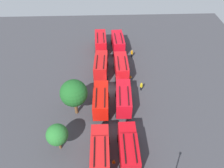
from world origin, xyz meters
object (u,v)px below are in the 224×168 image
(fire_truck_1, at_px, (123,98))
(tree_0, at_px, (57,135))
(fire_truck_3, at_px, (118,42))
(traffic_cone_0, at_px, (114,161))
(fire_truck_0, at_px, (128,148))
(firefighter_0, at_px, (132,53))
(fire_truck_4, at_px, (100,151))
(fire_truck_5, at_px, (101,100))
(firefighter_2, at_px, (141,86))
(tree_1, at_px, (74,93))
(traffic_cone_1, at_px, (131,76))
(fire_truck_7, at_px, (101,41))
(fire_truck_2, at_px, (121,66))
(firefighter_1, at_px, (122,58))
(fire_truck_6, at_px, (101,65))

(fire_truck_1, height_order, tree_0, tree_0)
(fire_truck_3, distance_m, traffic_cone_0, 28.66)
(fire_truck_0, bearing_deg, firefighter_0, -7.42)
(fire_truck_3, height_order, traffic_cone_0, fire_truck_3)
(fire_truck_4, xyz_separation_m, fire_truck_5, (9.65, -0.13, 0.00))
(fire_truck_4, xyz_separation_m, firefighter_2, (14.02, -7.67, -1.19))
(fire_truck_0, distance_m, firefighter_0, 24.90)
(fire_truck_4, relative_size, tree_1, 1.05)
(fire_truck_3, distance_m, fire_truck_5, 18.69)
(fire_truck_1, bearing_deg, traffic_cone_0, 171.21)
(fire_truck_5, distance_m, traffic_cone_1, 10.18)
(firefighter_2, bearing_deg, fire_truck_3, 62.84)
(fire_truck_7, bearing_deg, tree_0, 165.48)
(fire_truck_2, distance_m, fire_truck_3, 9.23)
(fire_truck_4, relative_size, firefighter_1, 4.48)
(fire_truck_3, xyz_separation_m, tree_0, (-25.87, 10.00, 1.10))
(firefighter_1, bearing_deg, tree_0, 77.00)
(fire_truck_3, xyz_separation_m, fire_truck_7, (0.40, 3.98, 0.00))
(firefighter_0, bearing_deg, firefighter_1, -1.85)
(fire_truck_1, relative_size, traffic_cone_1, 10.42)
(fire_truck_3, relative_size, traffic_cone_0, 10.47)
(fire_truck_0, bearing_deg, fire_truck_7, 7.58)
(fire_truck_4, distance_m, tree_1, 10.07)
(tree_1, xyz_separation_m, traffic_cone_0, (-9.47, -5.93, -4.26))
(fire_truck_2, bearing_deg, fire_truck_6, 81.63)
(firefighter_1, xyz_separation_m, traffic_cone_1, (-5.53, -1.38, -0.54))
(fire_truck_4, bearing_deg, tree_0, 70.82)
(fire_truck_4, bearing_deg, fire_truck_2, -12.75)
(firefighter_1, bearing_deg, fire_truck_6, 55.00)
(fire_truck_2, distance_m, traffic_cone_0, 19.52)
(tree_0, bearing_deg, fire_truck_7, -12.90)
(fire_truck_2, height_order, firefighter_2, fire_truck_2)
(fire_truck_7, xyz_separation_m, traffic_cone_1, (-10.60, -5.98, -1.80))
(fire_truck_1, xyz_separation_m, fire_truck_2, (8.78, -0.24, 0.00))
(fire_truck_7, xyz_separation_m, firefighter_1, (-5.07, -4.60, -1.26))
(fire_truck_2, bearing_deg, traffic_cone_1, -118.30)
(fire_truck_3, xyz_separation_m, traffic_cone_1, (-10.20, -2.00, -1.80))
(fire_truck_1, bearing_deg, fire_truck_0, -177.70)
(firefighter_1, relative_size, tree_1, 0.23)
(tree_0, bearing_deg, fire_truck_6, -19.45)
(fire_truck_6, bearing_deg, firefighter_1, -45.68)
(firefighter_1, bearing_deg, traffic_cone_1, 117.57)
(fire_truck_2, height_order, traffic_cone_1, fire_truck_2)
(fire_truck_6, bearing_deg, fire_truck_0, -165.77)
(fire_truck_6, bearing_deg, fire_truck_4, -177.47)
(fire_truck_3, bearing_deg, fire_truck_6, 152.73)
(fire_truck_6, xyz_separation_m, tree_0, (-17.19, 6.07, 1.10))
(fire_truck_0, height_order, fire_truck_2, same)
(fire_truck_2, distance_m, firefighter_2, 5.95)
(fire_truck_5, distance_m, traffic_cone_0, 10.54)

